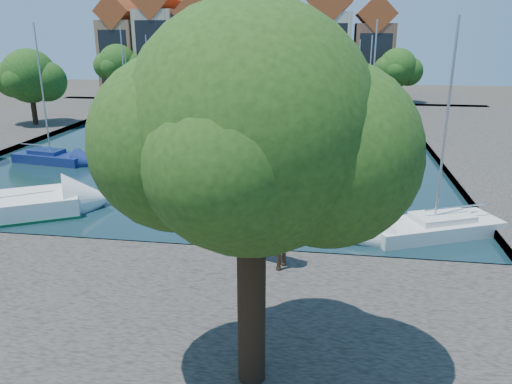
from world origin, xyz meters
TOP-DOWN VIEW (x-y plane):
  - ground at (0.00, 0.00)m, footprint 160.00×160.00m
  - water_basin at (0.00, 24.00)m, footprint 38.00×50.00m
  - near_quay at (0.00, -7.00)m, footprint 50.00×14.00m
  - far_quay at (0.00, 56.00)m, footprint 60.00×16.00m
  - right_quay at (25.00, 24.00)m, footprint 14.00×52.00m
  - plane_tree at (7.62, -9.01)m, footprint 8.32×6.40m
  - townhouse_west_end at (-23.00, 55.99)m, footprint 5.44×9.18m
  - townhouse_west_mid at (-17.00, 55.99)m, footprint 5.94×9.18m
  - townhouse_west_inner at (-10.50, 55.99)m, footprint 6.43×9.18m
  - townhouse_center at (-4.00, 55.99)m, footprint 5.44×9.18m
  - townhouse_east_inner at (2.00, 55.99)m, footprint 5.94×9.18m
  - townhouse_east_mid at (8.50, 55.99)m, footprint 6.43×9.18m
  - townhouse_east_end at (15.00, 55.99)m, footprint 5.44×9.18m
  - far_tree_far_west at (-21.90, 50.49)m, footprint 7.28×5.60m
  - far_tree_west at (-13.91, 50.49)m, footprint 6.76×5.20m
  - far_tree_mid_west at (-5.89, 50.49)m, footprint 7.80×6.00m
  - far_tree_mid_east at (2.10, 50.49)m, footprint 7.02×5.40m
  - far_tree_east at (10.11, 50.49)m, footprint 7.54×5.80m
  - far_tree_far_east at (18.09, 50.49)m, footprint 6.76×5.20m
  - side_tree_left_far at (-21.90, 27.99)m, footprint 7.28×5.60m
  - giraffe_statue at (6.52, -1.39)m, footprint 3.91×1.73m
  - sailboat_left_b at (-12.57, 14.70)m, footprint 6.26×3.03m
  - sailboat_left_c at (-12.00, 29.04)m, footprint 5.65×3.25m
  - sailboat_left_d at (-12.72, 31.44)m, footprint 4.58×2.76m
  - sailboat_left_e at (-15.00, 44.00)m, footprint 7.37×3.95m
  - sailboat_right_a at (15.00, 4.00)m, footprint 7.35×5.05m
  - sailboat_right_b at (12.87, 23.68)m, footprint 7.40×3.77m
  - sailboat_right_c at (13.07, 31.35)m, footprint 5.55×2.19m
  - sailboat_right_d at (12.00, 32.75)m, footprint 5.65×3.05m

SIDE VIEW (x-z plane):
  - ground at x=0.00m, z-range 0.00..0.00m
  - water_basin at x=0.00m, z-range 0.00..0.08m
  - near_quay at x=0.00m, z-range 0.00..0.50m
  - far_quay at x=0.00m, z-range 0.00..0.50m
  - right_quay at x=25.00m, z-range 0.00..0.50m
  - sailboat_left_d at x=-12.72m, z-range -3.33..4.46m
  - sailboat_left_c at x=-12.00m, z-range -4.60..5.82m
  - sailboat_right_d at x=12.00m, z-range -3.96..5.19m
  - sailboat_right_c at x=13.07m, z-range -4.16..5.44m
  - sailboat_left_b at x=-12.57m, z-range -4.68..5.96m
  - sailboat_right_a at x=15.00m, z-range -4.75..6.06m
  - sailboat_left_e at x=-15.00m, z-range -4.07..5.39m
  - sailboat_right_b at x=12.87m, z-range -4.82..6.15m
  - giraffe_statue at x=6.52m, z-range 0.45..6.19m
  - far_tree_west at x=-13.91m, z-range 1.40..8.76m
  - far_tree_far_east at x=18.09m, z-range 1.40..8.76m
  - far_tree_mid_east at x=2.10m, z-range 1.37..8.89m
  - far_tree_far_west at x=-21.90m, z-range 1.34..9.02m
  - far_tree_east at x=10.11m, z-range 1.32..9.16m
  - far_tree_mid_west at x=-5.89m, z-range 1.29..9.29m
  - side_tree_left_far at x=-21.90m, z-range 1.44..9.32m
  - townhouse_east_end at x=15.00m, z-range -0.11..14.32m
  - townhouse_west_inner at x=-10.50m, z-range -0.22..14.92m
  - townhouse_west_end at x=-23.00m, z-range -0.11..14.83m
  - plane_tree at x=7.62m, z-range 2.36..12.98m
  - townhouse_east_inner at x=2.00m, z-range -0.16..15.63m
  - townhouse_east_mid at x=8.50m, z-range -0.22..16.43m
  - townhouse_west_mid at x=-17.00m, z-range -0.16..16.63m
  - townhouse_center at x=-4.00m, z-range -0.10..16.83m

